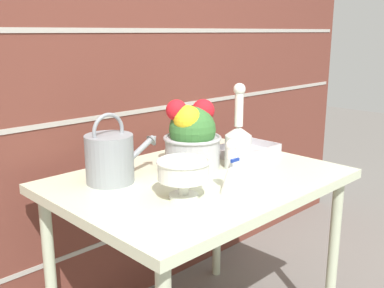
{
  "coord_description": "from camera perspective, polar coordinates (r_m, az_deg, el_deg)",
  "views": [
    {
      "loc": [
        -1.16,
        -1.14,
        1.28
      ],
      "look_at": [
        0.0,
        0.04,
        0.86
      ],
      "focal_mm": 42.0,
      "sensor_mm": 36.0,
      "label": 1
    }
  ],
  "objects": [
    {
      "name": "figurine_vase",
      "position": [
        1.51,
        4.93,
        -3.6
      ],
      "size": [
        0.07,
        0.07,
        0.19
      ],
      "color": "white",
      "rests_on": "patio_table"
    },
    {
      "name": "patio_table",
      "position": [
        1.74,
        0.91,
        -6.48
      ],
      "size": [
        1.06,
        0.78,
        0.74
      ],
      "color": "beige",
      "rests_on": "ground_plane"
    },
    {
      "name": "wire_tray",
      "position": [
        2.03,
        6.84,
        -0.99
      ],
      "size": [
        0.29,
        0.19,
        0.04
      ],
      "color": "#B7B7BC",
      "rests_on": "patio_table"
    },
    {
      "name": "crystal_pedestal_bowl",
      "position": [
        1.47,
        -1.11,
        -3.49
      ],
      "size": [
        0.18,
        0.18,
        0.13
      ],
      "color": "silver",
      "rests_on": "patio_table"
    },
    {
      "name": "flower_planter",
      "position": [
        1.78,
        -0.01,
        0.97
      ],
      "size": [
        0.23,
        0.23,
        0.28
      ],
      "color": "#ADADB2",
      "rests_on": "patio_table"
    },
    {
      "name": "watering_can",
      "position": [
        1.65,
        -10.3,
        -1.67
      ],
      "size": [
        0.32,
        0.17,
        0.26
      ],
      "color": "gray",
      "rests_on": "patio_table"
    },
    {
      "name": "brick_wall",
      "position": [
        2.03,
        -9.63,
        8.96
      ],
      "size": [
        3.6,
        0.08,
        2.2
      ],
      "color": "brown",
      "rests_on": "ground_plane"
    },
    {
      "name": "glass_decanter",
      "position": [
        1.8,
        5.88,
        0.27
      ],
      "size": [
        0.11,
        0.11,
        0.34
      ],
      "color": "silver",
      "rests_on": "patio_table"
    }
  ]
}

